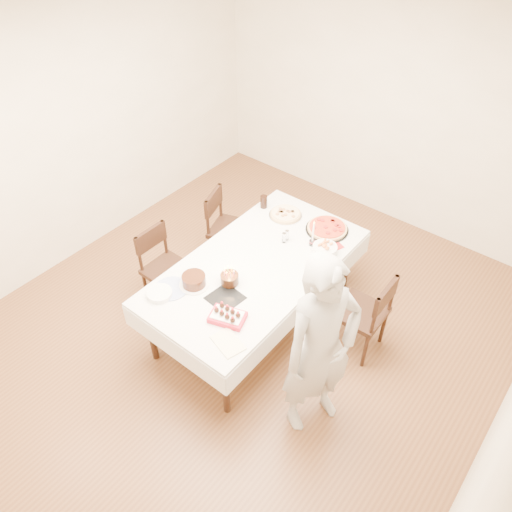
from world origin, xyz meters
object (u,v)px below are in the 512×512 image
Objects in this scene: pizza_white at (285,214)px; strawberry_box at (227,316)px; person at (321,349)px; chair_left_savory at (231,230)px; pasta_bowl at (325,249)px; layer_cake at (194,280)px; pizza_pepperoni at (327,228)px; birthday_cake at (229,276)px; dining_table at (256,293)px; taper_candle at (313,233)px; cola_glass at (264,202)px; chair_left_dessert at (168,270)px; chair_right_savory at (361,312)px.

strawberry_box is (0.45, -1.40, 0.01)m from pizza_white.
chair_left_savory is at bearing 83.00° from person.
person is at bearing -58.93° from pasta_bowl.
chair_left_savory is 3.13× the size of strawberry_box.
person is at bearing 1.08° from layer_cake.
pizza_white is at bearing -171.26° from pizza_pepperoni.
birthday_cake is (0.74, -0.85, 0.40)m from chair_left_savory.
pizza_pepperoni is (0.99, 0.30, 0.33)m from chair_left_savory.
dining_table is 13.66× the size of birthday_cake.
chair_left_savory is 2.10m from person.
pizza_white is (0.54, 0.23, 0.33)m from chair_left_savory.
taper_candle is 0.75m from cola_glass.
dining_table is 6.39× the size of pizza_white.
taper_candle reaches higher than chair_left_savory.
chair_left_dessert is 1.55m from pasta_bowl.
birthday_cake reaches higher than pizza_pepperoni.
dining_table is at bearing 64.56° from layer_cake.
layer_cake is (-0.48, -1.35, 0.03)m from pizza_pepperoni.
chair_left_dessert is at bearing -132.58° from pizza_pepperoni.
pizza_white is at bearing 88.58° from layer_cake.
strawberry_box is at bearing -62.72° from cola_glass.
chair_left_savory is at bearing -157.24° from pizza_white.
pizza_pepperoni is 3.11× the size of cola_glass.
strawberry_box is (0.71, -1.38, -0.03)m from cola_glass.
chair_left_savory is at bearing 172.98° from chair_right_savory.
cola_glass is at bearing 117.28° from strawberry_box.
pasta_bowl is at bearing -9.23° from taper_candle.
layer_cake is (-0.03, -1.28, 0.03)m from pizza_white.
person reaches higher than layer_cake.
chair_left_dessert is (-1.76, -0.69, -0.01)m from chair_right_savory.
chair_left_dessert is 6.45× the size of cola_glass.
dining_table is at bearing 127.32° from chair_left_savory.
cola_glass reaches higher than dining_table.
chair_left_dessert is 1.30m from pizza_white.
birthday_cake reaches higher than pasta_bowl.
dining_table is at bearing 109.32° from strawberry_box.
layer_cake is at bearing -109.65° from pizza_pepperoni.
chair_left_savory is 1.09m from pizza_pepperoni.
chair_right_savory is 0.65m from pasta_bowl.
pasta_bowl is 0.95m from birthday_cake.
birthday_cake is (-0.27, -0.87, -0.05)m from taper_candle.
person is 6.10× the size of strawberry_box.
cola_glass is at bearing 123.51° from dining_table.
layer_cake is at bearing -91.42° from pizza_white.
chair_left_savory is 1.19m from birthday_cake.
layer_cake is 0.92× the size of strawberry_box.
cola_glass is 0.48× the size of strawberry_box.
pizza_white is 0.52m from taper_candle.
person is 1.20m from pasta_bowl.
pasta_bowl is (0.16, -0.30, 0.02)m from pizza_pepperoni.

